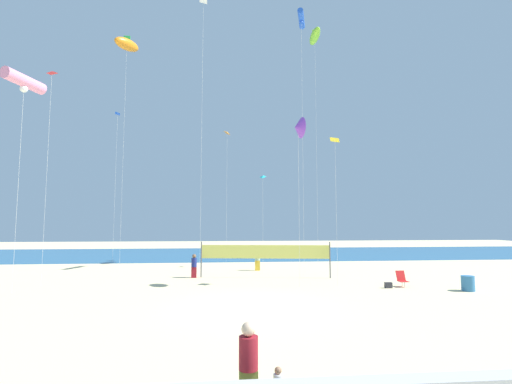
{
  "coord_description": "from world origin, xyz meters",
  "views": [
    {
      "loc": [
        -1.29,
        -15.9,
        3.62
      ],
      "look_at": [
        0.81,
        6.68,
        5.63
      ],
      "focal_mm": 25.2,
      "sensor_mm": 36.0,
      "label": 1
    }
  ],
  "objects_px": {
    "beach_handbag": "(388,285)",
    "kite_white_diamond": "(204,7)",
    "kite_violet_delta": "(298,128)",
    "kite_orange_diamond": "(227,135)",
    "kite_lime_inflatable": "(315,36)",
    "mother_figure": "(248,362)",
    "trash_barrel": "(468,283)",
    "volleyball_net": "(265,253)",
    "kite_orange_inflatable": "(127,45)",
    "kite_yellow_diamond": "(335,141)",
    "kite_blue_tube": "(301,20)",
    "kite_cyan_diamond": "(263,178)",
    "folding_beach_chair": "(402,278)",
    "beachgoer_sage_shirt": "(257,259)",
    "kite_pink_tube": "(24,82)",
    "beachgoer_navy_shirt": "(194,265)",
    "kite_red_diamond": "(51,78)",
    "kite_blue_diamond": "(118,118)"
  },
  "relations": [
    {
      "from": "beach_handbag",
      "to": "kite_white_diamond",
      "type": "height_order",
      "value": "kite_white_diamond"
    },
    {
      "from": "kite_violet_delta",
      "to": "kite_orange_diamond",
      "type": "xyz_separation_m",
      "value": [
        -4.01,
        14.41,
        3.08
      ]
    },
    {
      "from": "kite_violet_delta",
      "to": "kite_lime_inflatable",
      "type": "height_order",
      "value": "kite_lime_inflatable"
    },
    {
      "from": "mother_figure",
      "to": "kite_violet_delta",
      "type": "distance_m",
      "value": 16.13
    },
    {
      "from": "trash_barrel",
      "to": "kite_violet_delta",
      "type": "relative_size",
      "value": 0.08
    },
    {
      "from": "beach_handbag",
      "to": "kite_orange_diamond",
      "type": "distance_m",
      "value": 21.36
    },
    {
      "from": "volleyball_net",
      "to": "beach_handbag",
      "type": "bearing_deg",
      "value": -34.77
    },
    {
      "from": "kite_orange_inflatable",
      "to": "kite_yellow_diamond",
      "type": "bearing_deg",
      "value": -30.35
    },
    {
      "from": "volleyball_net",
      "to": "kite_blue_tube",
      "type": "distance_m",
      "value": 19.71
    },
    {
      "from": "mother_figure",
      "to": "kite_cyan_diamond",
      "type": "bearing_deg",
      "value": 79.25
    },
    {
      "from": "folding_beach_chair",
      "to": "kite_orange_diamond",
      "type": "bearing_deg",
      "value": 101.68
    },
    {
      "from": "mother_figure",
      "to": "folding_beach_chair",
      "type": "bearing_deg",
      "value": 49.13
    },
    {
      "from": "beachgoer_sage_shirt",
      "to": "kite_pink_tube",
      "type": "relative_size",
      "value": 0.15
    },
    {
      "from": "folding_beach_chair",
      "to": "kite_pink_tube",
      "type": "xyz_separation_m",
      "value": [
        -21.0,
        -0.61,
        10.73
      ]
    },
    {
      "from": "folding_beach_chair",
      "to": "kite_pink_tube",
      "type": "distance_m",
      "value": 23.58
    },
    {
      "from": "beach_handbag",
      "to": "kite_cyan_diamond",
      "type": "distance_m",
      "value": 13.8
    },
    {
      "from": "mother_figure",
      "to": "kite_orange_diamond",
      "type": "relative_size",
      "value": 0.13
    },
    {
      "from": "beachgoer_navy_shirt",
      "to": "kite_red_diamond",
      "type": "height_order",
      "value": "kite_red_diamond"
    },
    {
      "from": "kite_blue_tube",
      "to": "kite_white_diamond",
      "type": "xyz_separation_m",
      "value": [
        -7.88,
        -3.9,
        -1.82
      ]
    },
    {
      "from": "mother_figure",
      "to": "beachgoer_navy_shirt",
      "type": "height_order",
      "value": "mother_figure"
    },
    {
      "from": "trash_barrel",
      "to": "kite_pink_tube",
      "type": "relative_size",
      "value": 0.07
    },
    {
      "from": "kite_white_diamond",
      "to": "kite_cyan_diamond",
      "type": "xyz_separation_m",
      "value": [
        4.8,
        5.67,
        -11.39
      ]
    },
    {
      "from": "kite_orange_diamond",
      "to": "kite_yellow_diamond",
      "type": "bearing_deg",
      "value": -65.84
    },
    {
      "from": "beachgoer_navy_shirt",
      "to": "kite_red_diamond",
      "type": "distance_m",
      "value": 14.79
    },
    {
      "from": "kite_orange_inflatable",
      "to": "kite_cyan_diamond",
      "type": "distance_m",
      "value": 15.86
    },
    {
      "from": "kite_orange_inflatable",
      "to": "kite_white_diamond",
      "type": "bearing_deg",
      "value": -38.25
    },
    {
      "from": "kite_orange_inflatable",
      "to": "beach_handbag",
      "type": "bearing_deg",
      "value": -28.85
    },
    {
      "from": "folding_beach_chair",
      "to": "volleyball_net",
      "type": "height_order",
      "value": "volleyball_net"
    },
    {
      "from": "kite_lime_inflatable",
      "to": "kite_blue_tube",
      "type": "bearing_deg",
      "value": -120.45
    },
    {
      "from": "trash_barrel",
      "to": "kite_orange_diamond",
      "type": "bearing_deg",
      "value": 128.22
    },
    {
      "from": "beachgoer_sage_shirt",
      "to": "trash_barrel",
      "type": "xyz_separation_m",
      "value": [
        10.52,
        -9.52,
        -0.5
      ]
    },
    {
      "from": "kite_pink_tube",
      "to": "mother_figure",
      "type": "bearing_deg",
      "value": -47.86
    },
    {
      "from": "kite_yellow_diamond",
      "to": "kite_pink_tube",
      "type": "bearing_deg",
      "value": -176.2
    },
    {
      "from": "kite_yellow_diamond",
      "to": "kite_blue_diamond",
      "type": "xyz_separation_m",
      "value": [
        -17.11,
        14.78,
        5.32
      ]
    },
    {
      "from": "kite_violet_delta",
      "to": "kite_blue_tube",
      "type": "bearing_deg",
      "value": 75.27
    },
    {
      "from": "folding_beach_chair",
      "to": "kite_orange_inflatable",
      "type": "distance_m",
      "value": 27.34
    },
    {
      "from": "kite_cyan_diamond",
      "to": "kite_red_diamond",
      "type": "bearing_deg",
      "value": -151.86
    },
    {
      "from": "mother_figure",
      "to": "beach_handbag",
      "type": "relative_size",
      "value": 4.21
    },
    {
      "from": "kite_cyan_diamond",
      "to": "kite_red_diamond",
      "type": "height_order",
      "value": "kite_red_diamond"
    },
    {
      "from": "kite_yellow_diamond",
      "to": "kite_orange_inflatable",
      "type": "bearing_deg",
      "value": 149.65
    },
    {
      "from": "beachgoer_navy_shirt",
      "to": "kite_blue_diamond",
      "type": "distance_m",
      "value": 18.94
    },
    {
      "from": "kite_blue_diamond",
      "to": "kite_orange_diamond",
      "type": "height_order",
      "value": "kite_blue_diamond"
    },
    {
      "from": "kite_yellow_diamond",
      "to": "kite_pink_tube",
      "type": "xyz_separation_m",
      "value": [
        -17.38,
        -1.15,
        2.58
      ]
    },
    {
      "from": "trash_barrel",
      "to": "kite_red_diamond",
      "type": "bearing_deg",
      "value": 170.81
    },
    {
      "from": "folding_beach_chair",
      "to": "trash_barrel",
      "type": "distance_m",
      "value": 3.32
    },
    {
      "from": "volleyball_net",
      "to": "kite_blue_tube",
      "type": "height_order",
      "value": "kite_blue_tube"
    },
    {
      "from": "volleyball_net",
      "to": "kite_orange_diamond",
      "type": "height_order",
      "value": "kite_orange_diamond"
    },
    {
      "from": "trash_barrel",
      "to": "kite_lime_inflatable",
      "type": "relative_size",
      "value": 0.04
    },
    {
      "from": "kite_yellow_diamond",
      "to": "volleyball_net",
      "type": "bearing_deg",
      "value": 137.28
    },
    {
      "from": "trash_barrel",
      "to": "kite_orange_inflatable",
      "type": "bearing_deg",
      "value": 153.03
    }
  ]
}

